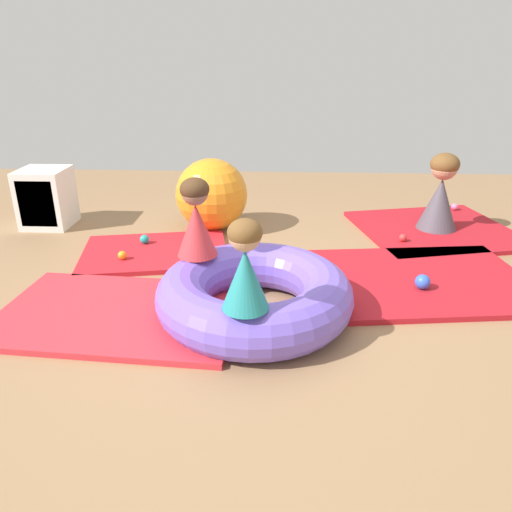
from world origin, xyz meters
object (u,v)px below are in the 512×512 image
Objects in this scene: inflatable_cushion at (254,294)px; play_ball_blue at (423,282)px; adult_seated at (441,193)px; storage_cube at (45,198)px; play_ball_pink at (455,207)px; play_ball_orange at (122,255)px; child_in_teal at (245,266)px; exercise_ball_large at (212,195)px; play_ball_green at (316,264)px; play_ball_red at (403,238)px; child_in_red at (196,218)px; play_ball_teal at (145,239)px.

play_ball_blue is (1.17, 0.39, -0.07)m from inflatable_cushion.
adult_seated is 1.27× the size of storage_cube.
play_ball_orange is (-3.11, -1.47, 0.00)m from play_ball_pink.
child_in_teal reaches higher than exercise_ball_large.
play_ball_green is (-1.20, -1.01, -0.30)m from adult_seated.
play_ball_pink is 1.06× the size of play_ball_red.
play_ball_green is at bearing -171.25° from child_in_red.
child_in_teal is at bearing -92.88° from inflatable_cushion.
play_ball_blue is 1.49× the size of play_ball_orange.
adult_seated is at bearing -121.65° from play_ball_pink.
play_ball_pink is 4.15m from storage_cube.
storage_cube reaches higher than play_ball_orange.
child_in_teal is 3.01m from storage_cube.
child_in_red is at bearing 147.72° from inflatable_cushion.
play_ball_orange is at bearing 132.19° from child_in_teal.
exercise_ball_large is at bearing -105.04° from child_in_red.
play_ball_orange is (-2.28, 0.42, -0.02)m from play_ball_blue.
child_in_red reaches higher than play_ball_orange.
child_in_teal is 7.06× the size of play_ball_pink.
play_ball_pink is (2.02, 2.75, -0.50)m from child_in_teal.
play_ball_blue is 1.59× the size of play_ball_red.
exercise_ball_large is at bearing 0.11° from storage_cube.
inflatable_cushion reaches higher than play_ball_pink.
play_ball_orange is at bearing -167.54° from play_ball_red.
exercise_ball_large is at bearing 55.20° from play_ball_orange.
child_in_teal is 7.46× the size of play_ball_red.
play_ball_orange is 1.11m from exercise_ball_large.
play_ball_teal is 0.79m from exercise_ball_large.
child_in_teal reaches higher than storage_cube.
play_ball_orange is at bearing -124.80° from exercise_ball_large.
child_in_red is 2.26m from storage_cube.
exercise_ball_large is at bearing 45.08° from play_ball_teal.
inflatable_cushion is 1.85× the size of exercise_ball_large.
adult_seated is at bearing 17.99° from play_ball_orange.
exercise_ball_large reaches higher than storage_cube.
play_ball_red is 0.94× the size of play_ball_orange.
play_ball_teal is 1.23m from storage_cube.
child_in_teal reaches higher than play_ball_pink.
child_in_teal is 1.74m from play_ball_orange.
play_ball_orange is (-0.09, -0.36, -0.00)m from play_ball_teal.
exercise_ball_large reaches higher than play_ball_pink.
storage_cube reaches higher than play_ball_pink.
adult_seated is 6.69× the size of play_ball_blue.
play_ball_blue is at bearing -21.60° from storage_cube.
exercise_ball_large is at bearing 168.08° from play_ball_red.
play_ball_green reaches higher than play_ball_red.
play_ball_green is at bearing 88.66° from adult_seated.
adult_seated is at bearing 70.31° from play_ball_blue.
play_ball_pink is at bearing 20.30° from play_ball_teal.
play_ball_blue is 2.32m from play_ball_orange.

